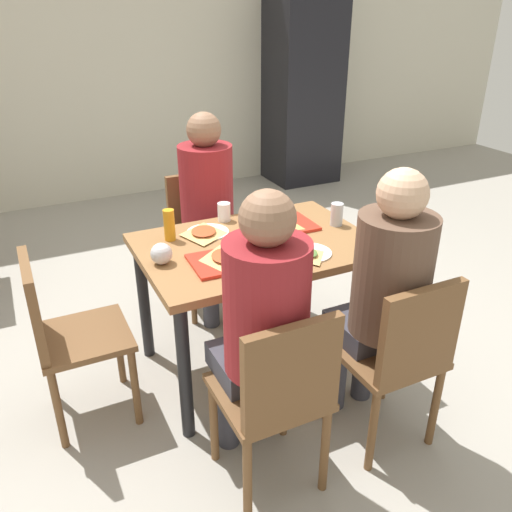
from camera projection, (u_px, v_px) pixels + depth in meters
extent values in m
cube|color=#9E998E|center=(256.00, 364.00, 2.93)|extent=(10.00, 10.00, 0.02)
cube|color=beige|center=(108.00, 51.00, 4.90)|extent=(10.00, 0.10, 2.80)
cube|color=olive|center=(256.00, 246.00, 2.61)|extent=(1.15, 0.80, 0.04)
cylinder|color=black|center=(185.00, 373.00, 2.29)|extent=(0.06, 0.06, 0.70)
cylinder|color=black|center=(374.00, 318.00, 2.70)|extent=(0.06, 0.06, 0.70)
cylinder|color=black|center=(144.00, 301.00, 2.85)|extent=(0.06, 0.06, 0.70)
cylinder|color=black|center=(306.00, 264.00, 3.25)|extent=(0.06, 0.06, 0.70)
cube|color=brown|center=(268.00, 392.00, 2.05)|extent=(0.40, 0.40, 0.03)
cube|color=brown|center=(292.00, 374.00, 1.81)|extent=(0.38, 0.04, 0.40)
cylinder|color=brown|center=(214.00, 421.00, 2.22)|extent=(0.04, 0.04, 0.42)
cylinder|color=brown|center=(284.00, 397.00, 2.36)|extent=(0.04, 0.04, 0.42)
cylinder|color=brown|center=(247.00, 480.00, 1.95)|extent=(0.04, 0.04, 0.42)
cylinder|color=brown|center=(325.00, 450.00, 2.08)|extent=(0.04, 0.04, 0.42)
cube|color=brown|center=(385.00, 353.00, 2.28)|extent=(0.40, 0.40, 0.03)
cube|color=brown|center=(421.00, 333.00, 2.04)|extent=(0.38, 0.04, 0.40)
cylinder|color=brown|center=(328.00, 383.00, 2.45)|extent=(0.04, 0.04, 0.42)
cylinder|color=brown|center=(386.00, 363.00, 2.58)|extent=(0.04, 0.04, 0.42)
cylinder|color=brown|center=(372.00, 431.00, 2.17)|extent=(0.04, 0.04, 0.42)
cylinder|color=brown|center=(435.00, 406.00, 2.31)|extent=(0.04, 0.04, 0.42)
cube|color=brown|center=(208.00, 244.00, 3.30)|extent=(0.40, 0.40, 0.03)
cube|color=brown|center=(196.00, 203.00, 3.35)|extent=(0.38, 0.04, 0.40)
cylinder|color=brown|center=(244.00, 282.00, 3.33)|extent=(0.04, 0.04, 0.42)
cylinder|color=brown|center=(193.00, 294.00, 3.20)|extent=(0.04, 0.04, 0.42)
cylinder|color=brown|center=(223.00, 261.00, 3.60)|extent=(0.04, 0.04, 0.42)
cylinder|color=brown|center=(176.00, 270.00, 3.47)|extent=(0.04, 0.04, 0.42)
cube|color=brown|center=(84.00, 337.00, 2.39)|extent=(0.40, 0.40, 0.03)
cube|color=brown|center=(34.00, 305.00, 2.23)|extent=(0.04, 0.38, 0.40)
cylinder|color=brown|center=(119.00, 348.00, 2.69)|extent=(0.04, 0.04, 0.42)
cylinder|color=brown|center=(135.00, 387.00, 2.42)|extent=(0.04, 0.04, 0.42)
cylinder|color=brown|center=(49.00, 366.00, 2.56)|extent=(0.04, 0.04, 0.42)
cylinder|color=brown|center=(58.00, 410.00, 2.29)|extent=(0.04, 0.04, 0.42)
cylinder|color=#383842|center=(228.00, 403.00, 2.30)|extent=(0.10, 0.10, 0.45)
cylinder|color=#383842|center=(260.00, 393.00, 2.36)|extent=(0.10, 0.10, 0.45)
cube|color=#383842|center=(254.00, 360.00, 2.13)|extent=(0.32, 0.28, 0.10)
cylinder|color=maroon|center=(267.00, 308.00, 1.90)|extent=(0.32, 0.32, 0.52)
sphere|color=#8C664C|center=(267.00, 218.00, 1.75)|extent=(0.20, 0.20, 0.20)
cylinder|color=#383842|center=(337.00, 368.00, 2.52)|extent=(0.10, 0.10, 0.45)
cylinder|color=#383842|center=(364.00, 359.00, 2.59)|extent=(0.10, 0.10, 0.45)
cube|color=#383842|center=(368.00, 326.00, 2.35)|extent=(0.32, 0.28, 0.10)
cylinder|color=brown|center=(392.00, 275.00, 2.13)|extent=(0.32, 0.32, 0.52)
sphere|color=#DBAD89|center=(403.00, 194.00, 1.98)|extent=(0.20, 0.20, 0.20)
cylinder|color=#383842|center=(235.00, 287.00, 3.24)|extent=(0.10, 0.10, 0.45)
cylinder|color=#383842|center=(210.00, 293.00, 3.18)|extent=(0.10, 0.10, 0.45)
cube|color=#383842|center=(215.00, 243.00, 3.17)|extent=(0.32, 0.28, 0.10)
cylinder|color=maroon|center=(206.00, 189.00, 3.12)|extent=(0.32, 0.32, 0.52)
sphere|color=#8C664C|center=(204.00, 130.00, 2.97)|extent=(0.20, 0.20, 0.20)
cube|color=red|center=(230.00, 260.00, 2.41)|extent=(0.37, 0.27, 0.02)
cube|color=red|center=(280.00, 226.00, 2.77)|extent=(0.36, 0.26, 0.02)
cylinder|color=white|center=(208.00, 232.00, 2.71)|extent=(0.22, 0.22, 0.01)
cylinder|color=white|center=(309.00, 253.00, 2.49)|extent=(0.22, 0.22, 0.01)
pyramid|color=#DBAD60|center=(224.00, 258.00, 2.40)|extent=(0.23, 0.27, 0.01)
ellipsoid|color=#B74723|center=(224.00, 256.00, 2.40)|extent=(0.16, 0.19, 0.01)
pyramid|color=tan|center=(277.00, 224.00, 2.77)|extent=(0.28, 0.28, 0.01)
ellipsoid|color=#D8C67F|center=(277.00, 222.00, 2.76)|extent=(0.20, 0.20, 0.01)
pyramid|color=#DBAD60|center=(204.00, 233.00, 2.68)|extent=(0.24, 0.27, 0.01)
ellipsoid|color=#B74723|center=(204.00, 231.00, 2.67)|extent=(0.17, 0.19, 0.01)
pyramid|color=#DBAD60|center=(306.00, 254.00, 2.46)|extent=(0.14, 0.18, 0.01)
ellipsoid|color=#4C7233|center=(306.00, 252.00, 2.45)|extent=(0.10, 0.13, 0.01)
cylinder|color=white|center=(224.00, 212.00, 2.84)|extent=(0.07, 0.07, 0.10)
cylinder|color=white|center=(295.00, 260.00, 2.31)|extent=(0.07, 0.07, 0.10)
cylinder|color=#B7BCC6|center=(337.00, 214.00, 2.78)|extent=(0.07, 0.07, 0.12)
cylinder|color=orange|center=(169.00, 225.00, 2.60)|extent=(0.06, 0.06, 0.16)
sphere|color=silver|center=(161.00, 254.00, 2.37)|extent=(0.10, 0.10, 0.10)
cube|color=black|center=(303.00, 92.00, 5.57)|extent=(0.70, 0.60, 1.90)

